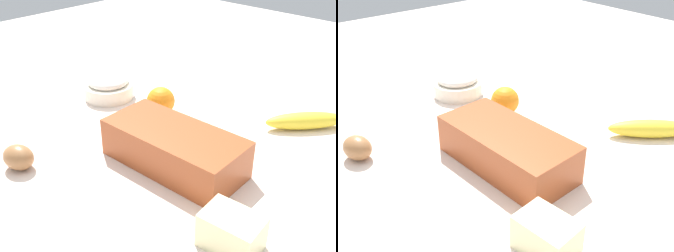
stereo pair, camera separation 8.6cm
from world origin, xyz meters
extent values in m
cube|color=beige|center=(0.00, 0.00, -0.01)|extent=(2.40, 2.40, 0.02)
cube|color=#9E4723|center=(0.07, -0.06, 0.04)|extent=(0.29, 0.14, 0.08)
cube|color=black|center=(0.07, -0.06, 0.04)|extent=(0.27, 0.13, 0.07)
cylinder|color=silver|center=(-0.27, 0.06, 0.02)|extent=(0.13, 0.13, 0.04)
torus|color=silver|center=(-0.27, 0.06, 0.03)|extent=(0.13, 0.13, 0.01)
ellipsoid|color=white|center=(-0.27, 0.06, 0.05)|extent=(0.11, 0.11, 0.04)
ellipsoid|color=yellow|center=(0.19, 0.26, 0.02)|extent=(0.16, 0.17, 0.04)
sphere|color=orange|center=(-0.10, 0.08, 0.03)|extent=(0.07, 0.07, 0.07)
cube|color=#F4EDB2|center=(0.28, -0.15, 0.03)|extent=(0.10, 0.07, 0.06)
ellipsoid|color=#9C683F|center=(-0.15, -0.27, 0.03)|extent=(0.08, 0.07, 0.05)
camera|label=1|loc=(0.51, -0.54, 0.47)|focal=42.89mm
camera|label=2|loc=(0.57, -0.48, 0.47)|focal=42.89mm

